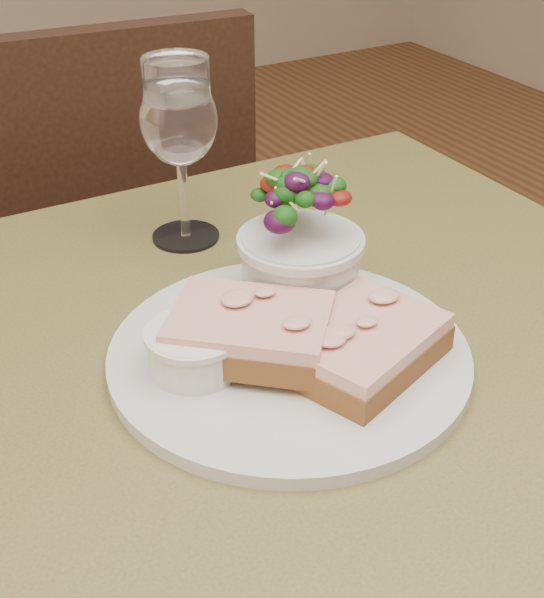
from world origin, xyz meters
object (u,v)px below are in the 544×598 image
cafe_table (295,465)px  wine_glass (179,125)px  dinner_plate (289,355)px  chair_far (106,357)px  ramekin (194,348)px  sandwich_back (250,331)px  salad_bowl (301,238)px  sandwich_front (362,345)px

cafe_table → wine_glass: bearing=85.9°
dinner_plate → wine_glass: size_ratio=1.70×
chair_far → ramekin: 0.85m
cafe_table → chair_far: size_ratio=0.89×
chair_far → wine_glass: size_ratio=5.14×
chair_far → dinner_plate: size_ratio=3.03×
cafe_table → chair_far: (0.05, 0.72, -0.36)m
ramekin → sandwich_back: bearing=-8.5°
cafe_table → sandwich_back: 0.14m
dinner_plate → salad_bowl: bearing=53.0°
chair_far → dinner_plate: 0.84m
salad_bowl → ramekin: bearing=-157.8°
sandwich_back → salad_bowl: size_ratio=1.23×
chair_far → sandwich_front: chair_far is taller
wine_glass → dinner_plate: bearing=-93.9°
dinner_plate → chair_far: bearing=86.3°
dinner_plate → sandwich_back: sandwich_back is taller
sandwich_back → wine_glass: size_ratio=0.89×
sandwich_back → dinner_plate: bearing=27.2°
chair_far → dinner_plate: (-0.05, -0.70, 0.46)m
ramekin → dinner_plate: bearing=-10.6°
chair_far → sandwich_back: chair_far is taller
sandwich_front → wine_glass: 0.30m
chair_far → dinner_plate: chair_far is taller
cafe_table → dinner_plate: bearing=83.5°
ramekin → wine_glass: bearing=67.4°
cafe_table → wine_glass: wine_glass is taller
cafe_table → chair_far: chair_far is taller
dinner_plate → ramekin: size_ratio=4.15×
ramekin → salad_bowl: (0.13, 0.05, 0.04)m
chair_far → wine_glass: (-0.03, -0.46, 0.58)m
ramekin → wine_glass: (0.09, 0.23, 0.09)m
ramekin → wine_glass: size_ratio=0.41×
sandwich_back → cafe_table: bearing=2.3°
cafe_table → dinner_plate: dinner_plate is taller
cafe_table → salad_bowl: (0.05, 0.08, 0.17)m
cafe_table → sandwich_front: 0.14m
chair_far → sandwich_back: bearing=88.6°
chair_far → sandwich_front: size_ratio=5.90×
sandwich_back → ramekin: (-0.05, 0.01, -0.01)m
salad_bowl → dinner_plate: bearing=-127.0°
chair_far → ramekin: (-0.12, -0.69, 0.49)m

